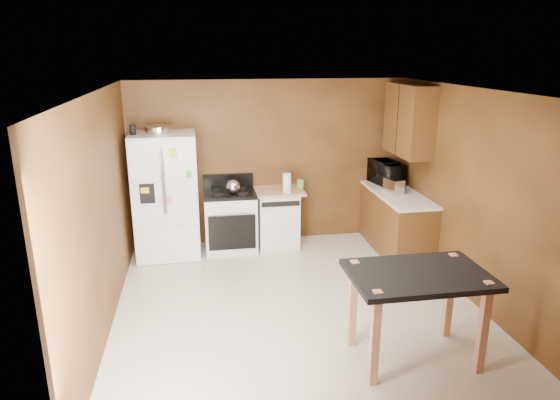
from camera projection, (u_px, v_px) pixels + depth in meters
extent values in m
plane|color=silver|center=(297.00, 306.00, 5.91)|extent=(4.50, 4.50, 0.00)
plane|color=white|center=(299.00, 91.00, 5.19)|extent=(4.50, 4.50, 0.00)
plane|color=brown|center=(269.00, 162.00, 7.67)|extent=(4.20, 0.00, 4.20)
plane|color=brown|center=(363.00, 301.00, 3.42)|extent=(4.20, 0.00, 4.20)
plane|color=brown|center=(102.00, 215.00, 5.22)|extent=(0.00, 4.50, 4.50)
plane|color=brown|center=(472.00, 196.00, 5.88)|extent=(0.00, 4.50, 4.50)
cylinder|color=silver|center=(158.00, 129.00, 6.93)|extent=(0.38, 0.38, 0.10)
cylinder|color=black|center=(133.00, 130.00, 6.77)|extent=(0.09, 0.09, 0.13)
sphere|color=silver|center=(233.00, 187.00, 7.24)|extent=(0.21, 0.21, 0.21)
cylinder|color=white|center=(287.00, 183.00, 7.34)|extent=(0.16, 0.16, 0.28)
cylinder|color=green|center=(300.00, 183.00, 7.63)|extent=(0.13, 0.13, 0.12)
cube|color=silver|center=(394.00, 186.00, 7.28)|extent=(0.24, 0.32, 0.21)
imported|color=black|center=(386.00, 173.00, 7.76)|extent=(0.52, 0.67, 0.33)
cube|color=white|center=(166.00, 195.00, 7.17)|extent=(0.90, 0.75, 1.80)
cube|color=white|center=(147.00, 184.00, 6.69)|extent=(0.43, 0.02, 1.20)
cube|color=white|center=(181.00, 183.00, 6.76)|extent=(0.43, 0.02, 1.20)
cube|color=white|center=(168.00, 245.00, 6.99)|extent=(0.88, 0.02, 0.54)
cube|color=black|center=(147.00, 194.00, 6.72)|extent=(0.20, 0.01, 0.28)
cylinder|color=silver|center=(162.00, 183.00, 6.70)|extent=(0.02, 0.02, 0.90)
cylinder|color=silver|center=(165.00, 182.00, 6.70)|extent=(0.02, 0.02, 0.90)
cube|color=#CFFF35|center=(173.00, 153.00, 6.61)|extent=(0.10, 0.00, 0.13)
cube|color=green|center=(189.00, 174.00, 6.73)|extent=(0.07, 0.00, 0.09)
cube|color=gold|center=(145.00, 190.00, 6.69)|extent=(0.11, 0.00, 0.08)
cube|color=#DC61AA|center=(168.00, 200.00, 6.78)|extent=(0.08, 0.00, 0.11)
cube|color=white|center=(188.00, 210.00, 6.86)|extent=(0.09, 0.00, 0.10)
cube|color=white|center=(230.00, 222.00, 7.50)|extent=(0.76, 0.65, 0.85)
cube|color=black|center=(230.00, 193.00, 7.37)|extent=(0.76, 0.65, 0.05)
cube|color=black|center=(228.00, 180.00, 7.61)|extent=(0.76, 0.06, 0.20)
cube|color=black|center=(232.00, 233.00, 7.20)|extent=(0.68, 0.02, 0.52)
cylinder|color=silver|center=(232.00, 214.00, 7.11)|extent=(0.62, 0.02, 0.02)
cylinder|color=black|center=(217.00, 189.00, 7.49)|extent=(0.17, 0.17, 0.02)
cylinder|color=black|center=(241.00, 188.00, 7.54)|extent=(0.17, 0.17, 0.02)
cylinder|color=black|center=(218.00, 195.00, 7.18)|extent=(0.17, 0.17, 0.02)
cylinder|color=black|center=(243.00, 194.00, 7.24)|extent=(0.17, 0.17, 0.02)
cube|color=white|center=(277.00, 219.00, 7.64)|extent=(0.60, 0.60, 0.85)
cube|color=black|center=(281.00, 204.00, 7.25)|extent=(0.56, 0.02, 0.07)
cube|color=tan|center=(277.00, 191.00, 7.51)|extent=(0.78, 0.62, 0.04)
cube|color=brown|center=(396.00, 223.00, 7.44)|extent=(0.60, 1.55, 0.86)
cube|color=white|center=(398.00, 194.00, 7.31)|extent=(0.63, 1.58, 0.04)
cube|color=brown|center=(409.00, 120.00, 7.12)|extent=(0.35, 1.05, 1.00)
cube|color=black|center=(397.00, 120.00, 7.09)|extent=(0.01, 0.01, 1.00)
cube|color=black|center=(418.00, 275.00, 4.67)|extent=(1.29, 0.86, 0.05)
cube|color=tan|center=(353.00, 304.00, 5.01)|extent=(0.08, 0.08, 0.93)
cube|color=tan|center=(449.00, 296.00, 5.17)|extent=(0.08, 0.08, 0.93)
cube|color=tan|center=(375.00, 338.00, 4.40)|extent=(0.08, 0.08, 0.93)
cube|color=tan|center=(483.00, 328.00, 4.57)|extent=(0.08, 0.08, 0.93)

